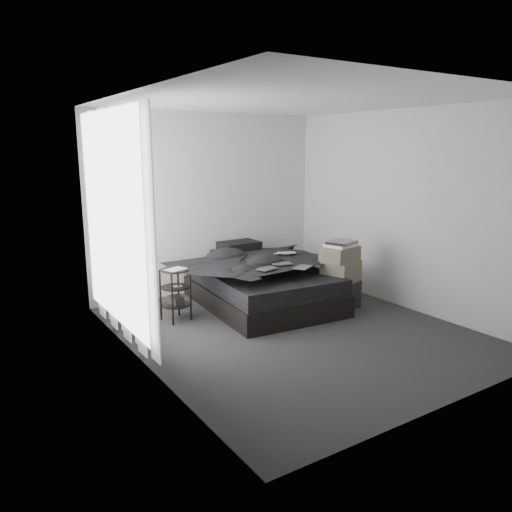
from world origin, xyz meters
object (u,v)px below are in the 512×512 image
laptop (285,249)px  box_lower (339,295)px  side_stand (175,295)px  bed (263,295)px

laptop → box_lower: size_ratio=0.65×
side_stand → box_lower: size_ratio=1.29×
bed → laptop: laptop is taller
side_stand → bed: bearing=-3.6°
bed → box_lower: bearing=-36.3°
side_stand → box_lower: bearing=-20.3°
bed → side_stand: side_stand is taller
side_stand → box_lower: side_stand is taller
laptop → box_lower: laptop is taller
bed → box_lower: box_lower is taller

